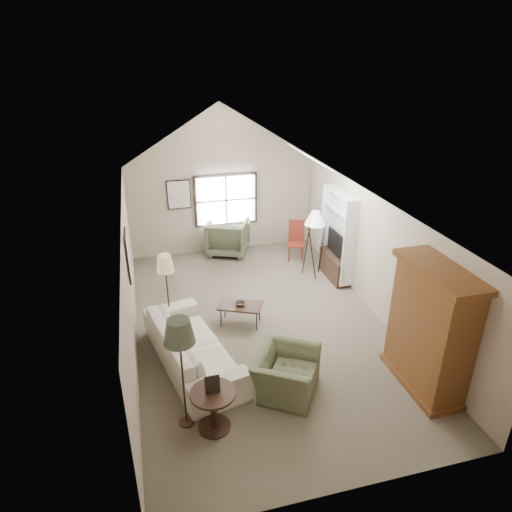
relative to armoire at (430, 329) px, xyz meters
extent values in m
cube|color=#6A604B|center=(-2.18, 2.40, -1.10)|extent=(5.00, 8.00, 0.01)
cube|color=tan|center=(-2.18, 6.40, 0.15)|extent=(5.00, 0.01, 2.50)
cube|color=tan|center=(-2.18, -1.60, 0.15)|extent=(5.00, 0.01, 2.50)
cube|color=tan|center=(-4.68, 2.40, 0.15)|extent=(0.01, 8.00, 2.50)
cube|color=tan|center=(0.32, 2.40, 0.15)|extent=(0.01, 8.00, 2.50)
cube|color=black|center=(-2.08, 6.36, 0.35)|extent=(1.72, 0.08, 1.42)
cube|color=black|center=(-4.65, 2.70, 0.65)|extent=(0.68, 0.04, 0.88)
cube|color=black|center=(-3.33, 6.37, 0.60)|extent=(0.62, 0.04, 0.78)
cube|color=brown|center=(0.00, 0.00, 0.00)|extent=(0.60, 1.50, 2.20)
cube|color=white|center=(0.16, 4.00, 0.05)|extent=(0.32, 1.30, 2.10)
cube|color=#382316|center=(0.14, 4.00, -0.80)|extent=(0.34, 1.18, 0.60)
cube|color=black|center=(0.14, 4.00, -0.18)|extent=(0.05, 0.90, 0.55)
imported|color=beige|center=(-3.69, 1.51, -0.70)|extent=(1.64, 2.89, 0.80)
imported|color=#575C40|center=(-2.29, 0.43, -0.74)|extent=(1.40, 1.44, 0.71)
imported|color=#535D41|center=(-2.11, 6.10, -0.61)|extent=(1.38, 1.40, 0.97)
cube|color=#3E2819|center=(-2.57, 2.57, -0.88)|extent=(1.00, 0.81, 0.45)
imported|color=#322114|center=(-2.57, 2.57, -0.62)|extent=(0.28, 0.28, 0.05)
cylinder|color=#371E16|center=(-3.59, -0.09, -0.76)|extent=(0.82, 0.82, 0.68)
cube|color=maroon|center=(-0.44, 5.22, -0.56)|extent=(0.53, 0.53, 1.07)
camera|label=1|loc=(-4.30, -5.25, 4.20)|focal=32.00mm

